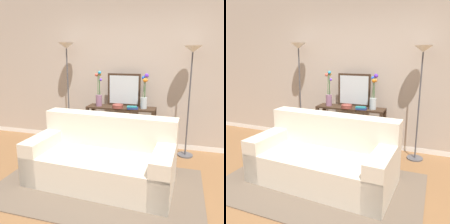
% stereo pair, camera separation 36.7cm
% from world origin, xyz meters
% --- Properties ---
extents(ground_plane, '(16.00, 16.00, 0.02)m').
position_xyz_m(ground_plane, '(0.00, 0.00, -0.01)').
color(ground_plane, brown).
extents(back_wall, '(12.00, 0.15, 2.96)m').
position_xyz_m(back_wall, '(0.00, 2.14, 1.48)').
color(back_wall, white).
rests_on(back_wall, ground).
extents(area_rug, '(2.66, 1.64, 0.01)m').
position_xyz_m(area_rug, '(-0.07, 0.43, 0.01)').
color(area_rug, brown).
rests_on(area_rug, ground).
extents(couch, '(1.95, 1.03, 0.88)m').
position_xyz_m(couch, '(-0.07, 0.60, 0.31)').
color(couch, beige).
rests_on(couch, ground).
extents(console_table, '(1.21, 0.33, 0.80)m').
position_xyz_m(console_table, '(-0.11, 1.76, 0.54)').
color(console_table, '#382619').
rests_on(console_table, ground).
extents(floor_lamp_left, '(0.28, 0.28, 1.90)m').
position_xyz_m(floor_lamp_left, '(-1.14, 1.78, 1.50)').
color(floor_lamp_left, '#4C4C51').
rests_on(floor_lamp_left, ground).
extents(floor_lamp_right, '(0.28, 0.28, 1.83)m').
position_xyz_m(floor_lamp_right, '(1.03, 1.78, 1.44)').
color(floor_lamp_right, '#4C4C51').
rests_on(floor_lamp_right, ground).
extents(wall_mirror, '(0.60, 0.02, 0.57)m').
position_xyz_m(wall_mirror, '(-0.09, 1.89, 1.08)').
color(wall_mirror, '#382619').
rests_on(wall_mirror, console_table).
extents(vase_tall_flowers, '(0.12, 0.12, 0.63)m').
position_xyz_m(vase_tall_flowers, '(-0.51, 1.73, 1.01)').
color(vase_tall_flowers, gray).
rests_on(vase_tall_flowers, console_table).
extents(vase_short_flowers, '(0.12, 0.13, 0.60)m').
position_xyz_m(vase_short_flowers, '(0.30, 1.75, 1.03)').
color(vase_short_flowers, silver).
rests_on(vase_short_flowers, console_table).
extents(fruit_bowl, '(0.19, 0.19, 0.06)m').
position_xyz_m(fruit_bowl, '(-0.14, 1.66, 0.83)').
color(fruit_bowl, brown).
rests_on(fruit_bowl, console_table).
extents(book_stack, '(0.20, 0.14, 0.05)m').
position_xyz_m(book_stack, '(0.12, 1.65, 0.82)').
color(book_stack, navy).
rests_on(book_stack, console_table).
extents(book_row_under_console, '(0.27, 0.18, 0.13)m').
position_xyz_m(book_row_under_console, '(-0.47, 1.76, 0.06)').
color(book_row_under_console, '#B77F33').
rests_on(book_row_under_console, ground).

